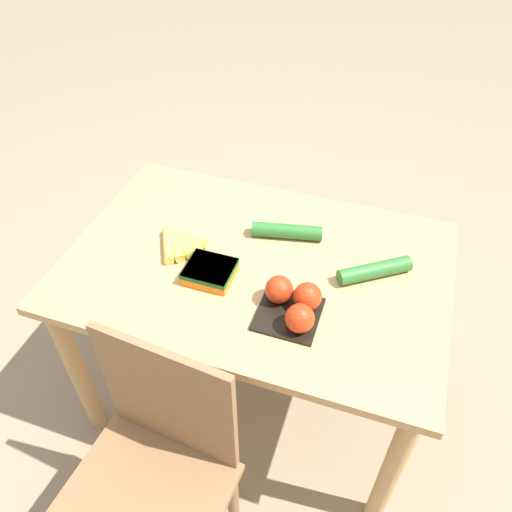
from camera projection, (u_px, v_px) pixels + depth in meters
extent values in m
plane|color=gray|center=(256.00, 387.00, 2.07)|extent=(12.00, 12.00, 0.00)
cube|color=tan|center=(256.00, 266.00, 1.58)|extent=(1.19, 0.80, 0.03)
cylinder|color=tan|center=(415.00, 305.00, 1.94)|extent=(0.06, 0.06, 0.69)
cylinder|color=tan|center=(165.00, 246.00, 2.19)|extent=(0.06, 0.06, 0.69)
cylinder|color=tan|center=(391.00, 471.00, 1.47)|extent=(0.06, 0.06, 0.69)
cylinder|color=tan|center=(77.00, 371.00, 1.72)|extent=(0.06, 0.06, 0.69)
cube|color=#8E6642|center=(141.00, 504.00, 1.31)|extent=(0.45, 0.44, 0.03)
cube|color=#8E6642|center=(168.00, 399.00, 1.28)|extent=(0.39, 0.05, 0.43)
cylinder|color=#8E6642|center=(134.00, 457.00, 1.64)|extent=(0.04, 0.04, 0.43)
cylinder|color=#8E6642|center=(233.00, 504.00, 1.53)|extent=(0.04, 0.04, 0.43)
sphere|color=brown|center=(167.00, 231.00, 1.66)|extent=(0.03, 0.03, 0.03)
cylinder|color=#CCC651|center=(168.00, 246.00, 1.61)|extent=(0.10, 0.15, 0.03)
cylinder|color=#CCC651|center=(174.00, 245.00, 1.61)|extent=(0.13, 0.13, 0.03)
cylinder|color=#CCC651|center=(179.00, 243.00, 1.62)|extent=(0.14, 0.11, 0.03)
cylinder|color=#CCC651|center=(183.00, 240.00, 1.63)|extent=(0.15, 0.08, 0.03)
cylinder|color=#CCC651|center=(187.00, 237.00, 1.64)|extent=(0.15, 0.05, 0.03)
cube|color=black|center=(288.00, 314.00, 1.42)|extent=(0.18, 0.18, 0.01)
sphere|color=red|center=(308.00, 296.00, 1.40)|extent=(0.08, 0.08, 0.08)
sphere|color=red|center=(279.00, 289.00, 1.42)|extent=(0.08, 0.08, 0.08)
sphere|color=red|center=(300.00, 318.00, 1.35)|extent=(0.08, 0.08, 0.08)
cube|color=orange|center=(210.00, 272.00, 1.51)|extent=(0.14, 0.13, 0.04)
cube|color=#145123|center=(210.00, 269.00, 1.51)|extent=(0.14, 0.13, 0.01)
cylinder|color=#2D702D|center=(287.00, 231.00, 1.65)|extent=(0.24, 0.10, 0.05)
cylinder|color=#2D702D|center=(375.00, 270.00, 1.51)|extent=(0.22, 0.17, 0.05)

